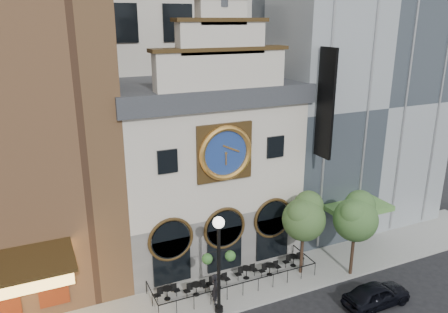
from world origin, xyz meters
name	(u,v)px	position (x,y,z in m)	size (l,w,h in m)	color
ground	(252,309)	(0.00, 0.00, 0.00)	(120.00, 120.00, 0.00)	black
sidewalk	(234,285)	(0.00, 2.50, 0.07)	(44.00, 5.00, 0.15)	gray
clock_building	(201,163)	(0.00, 7.82, 6.69)	(12.60, 8.78, 18.65)	#605E5B
retail_building	(336,96)	(12.99, 9.99, 10.14)	(14.00, 14.40, 20.00)	gray
cafe_railing	(234,278)	(0.00, 2.50, 0.60)	(10.60, 2.60, 0.90)	black
bistro_0	(167,292)	(-4.31, 2.77, 0.61)	(1.58, 0.68, 0.90)	black
bistro_1	(196,288)	(-2.57, 2.44, 0.61)	(1.58, 0.68, 0.90)	black
bistro_2	(218,281)	(-1.05, 2.58, 0.61)	(1.58, 0.68, 0.90)	black
bistro_3	(246,272)	(1.04, 2.76, 0.61)	(1.58, 0.68, 0.90)	black
bistro_4	(270,269)	(2.62, 2.47, 0.61)	(1.58, 0.68, 0.90)	black
bistro_5	(293,260)	(4.64, 2.75, 0.61)	(1.58, 0.68, 0.90)	black
car_right	(376,294)	(6.88, -2.71, 0.72)	(1.71, 4.24, 1.45)	black
pedestrian	(215,289)	(-1.82, 1.23, 1.12)	(0.71, 0.46, 1.94)	black
lamppost	(219,255)	(-1.95, 0.40, 3.86)	(1.90, 0.86, 6.00)	black
tree_left	(304,216)	(4.72, 1.93, 4.24)	(2.90, 2.79, 5.58)	#382619
tree_right	(356,216)	(7.63, 0.44, 4.31)	(2.95, 2.84, 5.68)	#382619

